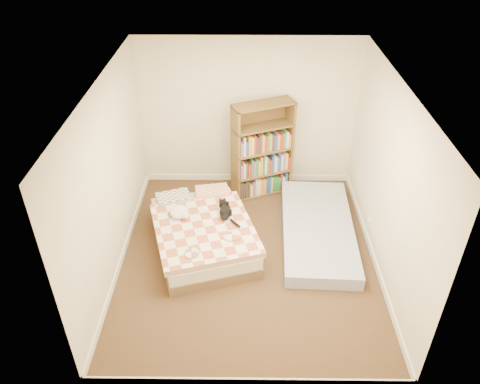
{
  "coord_description": "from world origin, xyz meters",
  "views": [
    {
      "loc": [
        -0.06,
        -4.92,
        4.43
      ],
      "look_at": [
        -0.11,
        0.3,
        0.89
      ],
      "focal_mm": 35.0,
      "sensor_mm": 36.0,
      "label": 1
    }
  ],
  "objects_px": {
    "white_dog": "(180,212)",
    "bookshelf": "(262,161)",
    "bed": "(203,232)",
    "floor_mattress": "(317,229)",
    "black_cat": "(225,210)"
  },
  "relations": [
    {
      "from": "floor_mattress",
      "to": "black_cat",
      "type": "distance_m",
      "value": 1.41
    },
    {
      "from": "floor_mattress",
      "to": "black_cat",
      "type": "relative_size",
      "value": 3.62
    },
    {
      "from": "bookshelf",
      "to": "bed",
      "type": "bearing_deg",
      "value": -144.87
    },
    {
      "from": "bed",
      "to": "bookshelf",
      "type": "height_order",
      "value": "bookshelf"
    },
    {
      "from": "bed",
      "to": "black_cat",
      "type": "height_order",
      "value": "black_cat"
    },
    {
      "from": "bed",
      "to": "floor_mattress",
      "type": "relative_size",
      "value": 0.92
    },
    {
      "from": "bookshelf",
      "to": "white_dog",
      "type": "bearing_deg",
      "value": -155.33
    },
    {
      "from": "bed",
      "to": "bookshelf",
      "type": "xyz_separation_m",
      "value": [
        0.87,
        1.38,
        0.36
      ]
    },
    {
      "from": "bed",
      "to": "white_dog",
      "type": "height_order",
      "value": "white_dog"
    },
    {
      "from": "bed",
      "to": "white_dog",
      "type": "relative_size",
      "value": 6.92
    },
    {
      "from": "floor_mattress",
      "to": "black_cat",
      "type": "bearing_deg",
      "value": -174.18
    },
    {
      "from": "bookshelf",
      "to": "floor_mattress",
      "type": "bearing_deg",
      "value": -77.84
    },
    {
      "from": "bed",
      "to": "black_cat",
      "type": "bearing_deg",
      "value": 8.45
    },
    {
      "from": "white_dog",
      "to": "bookshelf",
      "type": "bearing_deg",
      "value": 46.26
    },
    {
      "from": "bookshelf",
      "to": "floor_mattress",
      "type": "height_order",
      "value": "bookshelf"
    }
  ]
}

